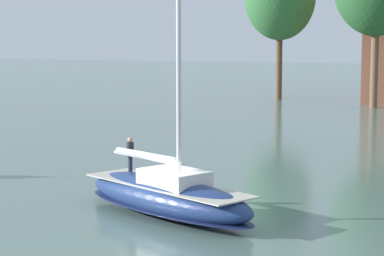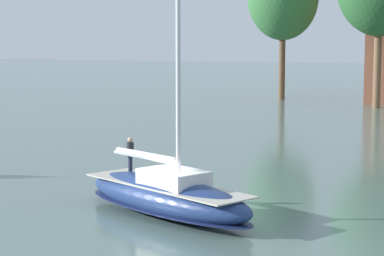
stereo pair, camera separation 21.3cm
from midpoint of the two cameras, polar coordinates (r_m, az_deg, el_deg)
ground_plane at (r=32.92m, az=-2.12°, el=-6.69°), size 400.00×400.00×0.00m
sailboat_main at (r=32.69m, az=-2.10°, el=-5.08°), size 10.38×7.05×13.97m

